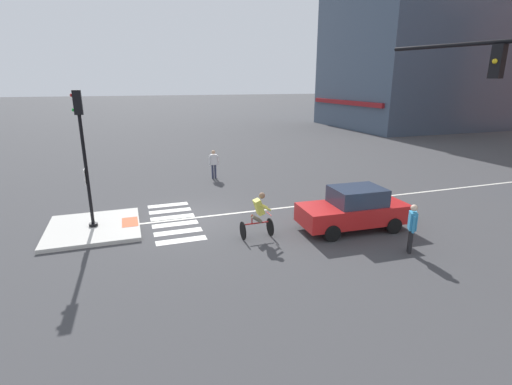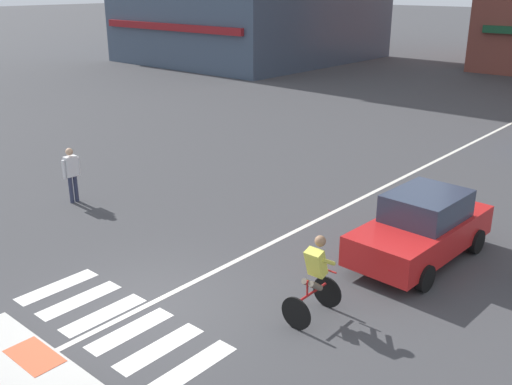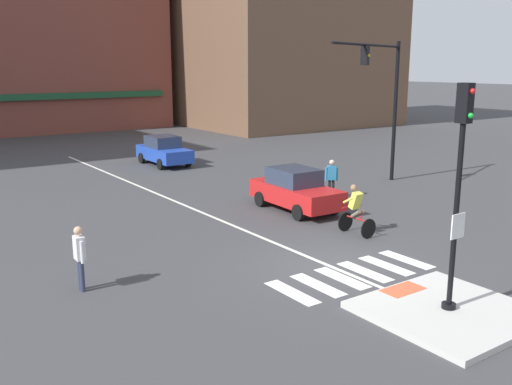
{
  "view_description": "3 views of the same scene",
  "coord_description": "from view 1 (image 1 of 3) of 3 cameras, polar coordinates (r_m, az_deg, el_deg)",
  "views": [
    {
      "loc": [
        14.79,
        -2.24,
        5.45
      ],
      "look_at": [
        -0.11,
        2.86,
        0.83
      ],
      "focal_mm": 26.54,
      "sensor_mm": 36.0,
      "label": 1
    },
    {
      "loc": [
        8.4,
        -6.24,
        6.2
      ],
      "look_at": [
        0.09,
        3.27,
        1.61
      ],
      "focal_mm": 40.74,
      "sensor_mm": 36.0,
      "label": 2
    },
    {
      "loc": [
        -10.43,
        -11.05,
        5.53
      ],
      "look_at": [
        0.45,
        4.51,
        1.26
      ],
      "focal_mm": 39.81,
      "sensor_mm": 36.0,
      "label": 3
    }
  ],
  "objects": [
    {
      "name": "ground_plane",
      "position": [
        15.92,
        -9.68,
        -3.9
      ],
      "size": [
        300.0,
        300.0,
        0.0
      ],
      "primitive_type": "plane",
      "color": "#3D3D3F"
    },
    {
      "name": "crosswalk_stripe_e",
      "position": [
        14.65,
        -11.65,
        -5.82
      ],
      "size": [
        0.44,
        1.8,
        0.01
      ],
      "primitive_type": "cube",
      "color": "silver",
      "rests_on": "ground"
    },
    {
      "name": "car_red_eastbound_mid",
      "position": [
        14.84,
        14.52,
        -2.41
      ],
      "size": [
        1.97,
        4.17,
        1.64
      ],
      "color": "red",
      "rests_on": "ground"
    },
    {
      "name": "crosswalk_stripe_d",
      "position": [
        15.44,
        -12.08,
        -4.68
      ],
      "size": [
        0.44,
        1.8,
        0.01
      ],
      "primitive_type": "cube",
      "color": "silver",
      "rests_on": "ground"
    },
    {
      "name": "crosswalk_stripe_c",
      "position": [
        16.23,
        -12.46,
        -3.65
      ],
      "size": [
        0.44,
        1.8,
        0.01
      ],
      "primitive_type": "cube",
      "color": "silver",
      "rests_on": "ground"
    },
    {
      "name": "building_corner_right",
      "position": [
        52.66,
        22.96,
        20.63
      ],
      "size": [
        16.47,
        18.68,
        20.89
      ],
      "color": "#3D4C60",
      "rests_on": "ground"
    },
    {
      "name": "crosswalk_stripe_f",
      "position": [
        13.87,
        -11.18,
        -7.1
      ],
      "size": [
        0.44,
        1.8,
        0.01
      ],
      "primitive_type": "cube",
      "color": "silver",
      "rests_on": "ground"
    },
    {
      "name": "tactile_pad_front",
      "position": [
        15.71,
        -18.47,
        -4.22
      ],
      "size": [
        1.1,
        0.6,
        0.01
      ],
      "primitive_type": "cube",
      "color": "#DB5B38",
      "rests_on": "traffic_island"
    },
    {
      "name": "cyclist",
      "position": [
        13.58,
        0.36,
        -3.34
      ],
      "size": [
        0.68,
        1.1,
        1.68
      ],
      "color": "black",
      "rests_on": "ground"
    },
    {
      "name": "signal_pole",
      "position": [
        15.04,
        -24.6,
        6.16
      ],
      "size": [
        0.44,
        0.38,
        5.03
      ],
      "color": "black",
      "rests_on": "traffic_island"
    },
    {
      "name": "traffic_island",
      "position": [
        15.81,
        -23.25,
        -4.91
      ],
      "size": [
        3.49,
        3.35,
        0.15
      ],
      "primitive_type": "cube",
      "color": "beige",
      "rests_on": "ground"
    },
    {
      "name": "crosswalk_stripe_b",
      "position": [
        17.03,
        -12.8,
        -2.71
      ],
      "size": [
        0.44,
        1.8,
        0.01
      ],
      "primitive_type": "cube",
      "color": "silver",
      "rests_on": "ground"
    },
    {
      "name": "crosswalk_stripe_a",
      "position": [
        17.84,
        -13.12,
        -1.86
      ],
      "size": [
        0.44,
        1.8,
        0.01
      ],
      "primitive_type": "cube",
      "color": "silver",
      "rests_on": "ground"
    },
    {
      "name": "pedestrian_waiting_far_side",
      "position": [
        13.34,
        22.48,
        -4.52
      ],
      "size": [
        0.49,
        0.37,
        1.67
      ],
      "color": "black",
      "rests_on": "ground"
    },
    {
      "name": "lane_centre_line",
      "position": [
        20.0,
        19.79,
        -0.43
      ],
      "size": [
        0.14,
        28.0,
        0.01
      ],
      "primitive_type": "cube",
      "color": "silver",
      "rests_on": "ground"
    },
    {
      "name": "pedestrian_at_curb_left",
      "position": [
        22.11,
        -6.4,
        4.6
      ],
      "size": [
        0.23,
        0.55,
        1.67
      ],
      "color": "#2D334C",
      "rests_on": "ground"
    }
  ]
}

